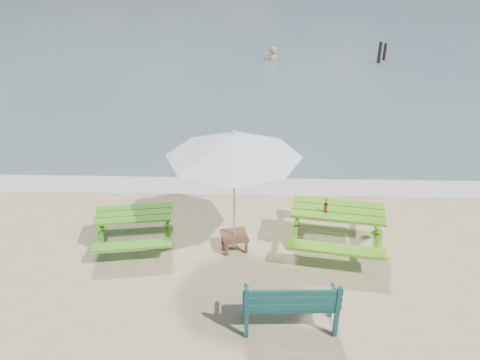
{
  "coord_description": "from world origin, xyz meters",
  "views": [
    {
      "loc": [
        0.25,
        -5.36,
        5.29
      ],
      "look_at": [
        -0.01,
        3.0,
        1.0
      ],
      "focal_mm": 35.0,
      "sensor_mm": 36.0,
      "label": 1
    }
  ],
  "objects_px": {
    "picnic_table_left": "(135,228)",
    "picnic_table_right": "(336,228)",
    "patio_umbrella": "(234,145)",
    "side_table": "(234,241)",
    "beer_bottle": "(326,207)",
    "swimmer": "(272,66)",
    "park_bench": "(290,312)"
  },
  "relations": [
    {
      "from": "picnic_table_left",
      "to": "picnic_table_right",
      "type": "relative_size",
      "value": 0.83
    },
    {
      "from": "patio_umbrella",
      "to": "side_table",
      "type": "bearing_deg",
      "value": 90.0
    },
    {
      "from": "side_table",
      "to": "patio_umbrella",
      "type": "height_order",
      "value": "patio_umbrella"
    },
    {
      "from": "picnic_table_left",
      "to": "patio_umbrella",
      "type": "relative_size",
      "value": 0.61
    },
    {
      "from": "picnic_table_right",
      "to": "beer_bottle",
      "type": "xyz_separation_m",
      "value": [
        -0.25,
        -0.09,
        0.51
      ]
    },
    {
      "from": "picnic_table_right",
      "to": "patio_umbrella",
      "type": "relative_size",
      "value": 0.74
    },
    {
      "from": "swimmer",
      "to": "beer_bottle",
      "type": "bearing_deg",
      "value": -88.35
    },
    {
      "from": "side_table",
      "to": "swimmer",
      "type": "xyz_separation_m",
      "value": [
        1.23,
        16.06,
        -0.46
      ]
    },
    {
      "from": "park_bench",
      "to": "beer_bottle",
      "type": "distance_m",
      "value": 2.31
    },
    {
      "from": "swimmer",
      "to": "park_bench",
      "type": "bearing_deg",
      "value": -90.97
    },
    {
      "from": "picnic_table_left",
      "to": "side_table",
      "type": "relative_size",
      "value": 3.07
    },
    {
      "from": "beer_bottle",
      "to": "park_bench",
      "type": "bearing_deg",
      "value": -110.22
    },
    {
      "from": "park_bench",
      "to": "beer_bottle",
      "type": "height_order",
      "value": "beer_bottle"
    },
    {
      "from": "park_bench",
      "to": "swimmer",
      "type": "bearing_deg",
      "value": 89.03
    },
    {
      "from": "picnic_table_right",
      "to": "patio_umbrella",
      "type": "distance_m",
      "value": 2.63
    },
    {
      "from": "patio_umbrella",
      "to": "swimmer",
      "type": "xyz_separation_m",
      "value": [
        1.23,
        16.06,
        -2.46
      ]
    },
    {
      "from": "swimmer",
      "to": "picnic_table_left",
      "type": "bearing_deg",
      "value": -101.21
    },
    {
      "from": "picnic_table_left",
      "to": "side_table",
      "type": "height_order",
      "value": "picnic_table_left"
    },
    {
      "from": "patio_umbrella",
      "to": "beer_bottle",
      "type": "distance_m",
      "value": 2.11
    },
    {
      "from": "picnic_table_left",
      "to": "picnic_table_right",
      "type": "xyz_separation_m",
      "value": [
        3.87,
        0.02,
        0.07
      ]
    },
    {
      "from": "picnic_table_left",
      "to": "beer_bottle",
      "type": "relative_size",
      "value": 6.79
    },
    {
      "from": "side_table",
      "to": "swimmer",
      "type": "relative_size",
      "value": 0.31
    },
    {
      "from": "picnic_table_right",
      "to": "park_bench",
      "type": "relative_size",
      "value": 1.49
    },
    {
      "from": "side_table",
      "to": "beer_bottle",
      "type": "height_order",
      "value": "beer_bottle"
    },
    {
      "from": "picnic_table_right",
      "to": "side_table",
      "type": "distance_m",
      "value": 1.96
    },
    {
      "from": "patio_umbrella",
      "to": "park_bench",
      "type": "bearing_deg",
      "value": -65.39
    },
    {
      "from": "picnic_table_left",
      "to": "patio_umbrella",
      "type": "xyz_separation_m",
      "value": [
        1.93,
        -0.13,
        1.83
      ]
    },
    {
      "from": "picnic_table_right",
      "to": "patio_umbrella",
      "type": "xyz_separation_m",
      "value": [
        -1.94,
        -0.16,
        1.77
      ]
    },
    {
      "from": "park_bench",
      "to": "picnic_table_left",
      "type": "bearing_deg",
      "value": 143.01
    },
    {
      "from": "picnic_table_left",
      "to": "beer_bottle",
      "type": "xyz_separation_m",
      "value": [
        3.62,
        -0.07,
        0.58
      ]
    },
    {
      "from": "picnic_table_right",
      "to": "side_table",
      "type": "bearing_deg",
      "value": -175.35
    },
    {
      "from": "side_table",
      "to": "swimmer",
      "type": "bearing_deg",
      "value": 85.62
    }
  ]
}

